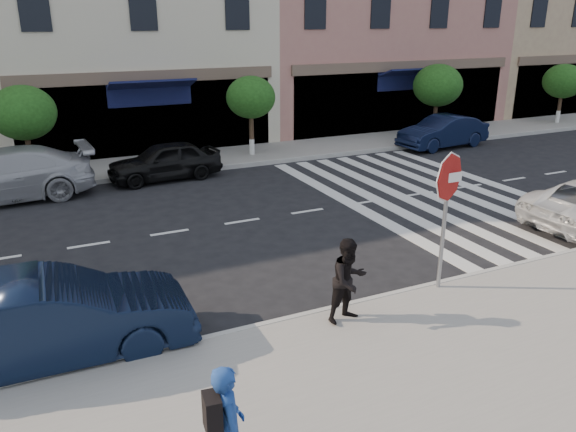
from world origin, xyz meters
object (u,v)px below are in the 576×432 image
object	(u,v)px
stop_sign	(448,192)
walker	(349,280)
car_far_right	(443,132)
car_near_mid	(51,320)
photographer	(228,427)
car_far_mid	(165,161)
car_far_left	(0,176)

from	to	relation	value
stop_sign	walker	distance (m)	2.64
walker	car_far_right	xyz separation A→B (m)	(11.34, 11.10, -0.24)
car_near_mid	car_far_right	xyz separation A→B (m)	(16.13, 9.98, -0.05)
photographer	car_near_mid	bearing A→B (deg)	29.73
car_far_mid	car_far_left	bearing A→B (deg)	-91.31
stop_sign	photographer	distance (m)	6.35
photographer	car_far_right	xyz separation A→B (m)	(14.49, 13.75, -0.26)
car_near_mid	stop_sign	bearing A→B (deg)	-94.87
car_near_mid	car_far_mid	distance (m)	10.82
car_far_mid	car_far_right	world-z (taller)	car_far_right
stop_sign	car_far_mid	distance (m)	11.26
car_near_mid	car_far_mid	bearing A→B (deg)	-21.31
walker	car_far_left	distance (m)	12.20
photographer	walker	world-z (taller)	photographer
car_far_mid	car_far_right	size ratio (longest dim) A/B	0.93
walker	car_near_mid	size ratio (longest dim) A/B	0.35
stop_sign	walker	xyz separation A→B (m)	(-2.32, -0.33, -1.22)
stop_sign	car_far_mid	size ratio (longest dim) A/B	0.73
stop_sign	car_near_mid	bearing A→B (deg)	173.80
car_near_mid	car_far_left	bearing A→B (deg)	6.50
stop_sign	car_near_mid	size ratio (longest dim) A/B	0.62
car_far_mid	car_far_right	xyz separation A→B (m)	(11.94, 0.00, 0.03)
walker	car_far_left	bearing A→B (deg)	106.44
photographer	car_far_left	size ratio (longest dim) A/B	0.29
car_far_left	car_far_right	bearing A→B (deg)	88.22
photographer	car_near_mid	world-z (taller)	photographer
photographer	car_near_mid	xyz separation A→B (m)	(-1.64, 3.77, -0.20)
walker	car_near_mid	xyz separation A→B (m)	(-4.79, 1.12, -0.19)
stop_sign	photographer	xyz separation A→B (m)	(-5.47, -2.98, -1.21)
car_far_left	car_far_right	size ratio (longest dim) A/B	1.31
car_far_right	car_far_mid	bearing A→B (deg)	-95.65
car_near_mid	car_far_right	bearing A→B (deg)	-56.81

